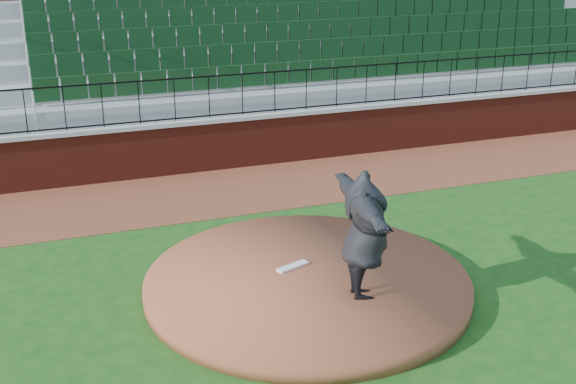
# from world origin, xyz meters

# --- Properties ---
(ground) EXTENTS (90.00, 90.00, 0.00)m
(ground) POSITION_xyz_m (0.00, 0.00, 0.00)
(ground) COLOR #1A4814
(ground) RESTS_ON ground
(warning_track) EXTENTS (34.00, 3.20, 0.01)m
(warning_track) POSITION_xyz_m (0.00, 5.40, 0.01)
(warning_track) COLOR brown
(warning_track) RESTS_ON ground
(field_wall) EXTENTS (34.00, 0.35, 1.20)m
(field_wall) POSITION_xyz_m (0.00, 7.00, 0.60)
(field_wall) COLOR maroon
(field_wall) RESTS_ON ground
(wall_cap) EXTENTS (34.00, 0.45, 0.10)m
(wall_cap) POSITION_xyz_m (0.00, 7.00, 1.25)
(wall_cap) COLOR #B7B7B7
(wall_cap) RESTS_ON field_wall
(wall_railing) EXTENTS (34.00, 0.05, 1.00)m
(wall_railing) POSITION_xyz_m (0.00, 7.00, 1.80)
(wall_railing) COLOR black
(wall_railing) RESTS_ON wall_cap
(seating_stands) EXTENTS (34.00, 5.10, 4.60)m
(seating_stands) POSITION_xyz_m (0.00, 9.72, 2.30)
(seating_stands) COLOR gray
(seating_stands) RESTS_ON ground
(concourse_wall) EXTENTS (34.00, 0.50, 5.50)m
(concourse_wall) POSITION_xyz_m (0.00, 12.52, 2.75)
(concourse_wall) COLOR maroon
(concourse_wall) RESTS_ON ground
(pitchers_mound) EXTENTS (5.34, 5.34, 0.25)m
(pitchers_mound) POSITION_xyz_m (-0.10, 0.31, 0.12)
(pitchers_mound) COLOR brown
(pitchers_mound) RESTS_ON ground
(pitching_rubber) EXTENTS (0.62, 0.34, 0.04)m
(pitching_rubber) POSITION_xyz_m (-0.21, 0.70, 0.27)
(pitching_rubber) COLOR white
(pitching_rubber) RESTS_ON pitchers_mound
(pitcher) EXTENTS (1.11, 2.62, 2.06)m
(pitcher) POSITION_xyz_m (0.47, -0.60, 1.28)
(pitcher) COLOR black
(pitcher) RESTS_ON pitchers_mound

